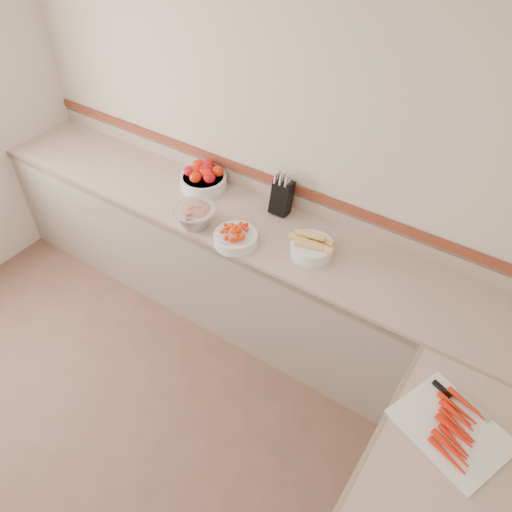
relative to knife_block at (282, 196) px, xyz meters
The scene contains 9 objects.
ground_plane 2.17m from the knife_block, 95.56° to the right, with size 4.00×4.00×0.00m, color brown.
back_wall 0.35m from the knife_block, 151.59° to the left, with size 4.00×4.00×0.00m, color beige.
counter_back 0.64m from the knife_block, 129.59° to the right, with size 4.00×0.65×1.08m.
knife_block is the anchor object (origin of this frame).
tomato_bowl 0.61m from the knife_block, behind, with size 0.33×0.33×0.16m.
cherry_tomato_bowl 0.44m from the knife_block, 98.64° to the right, with size 0.27×0.27×0.15m.
corn_bowl 0.45m from the knife_block, 34.38° to the right, with size 0.29×0.26×0.16m.
rhubarb_bowl 0.58m from the knife_block, 131.75° to the right, with size 0.28×0.28×0.16m.
cutting_board 1.71m from the knife_block, 32.34° to the right, with size 0.56×0.50×0.07m.
Camera 1 is at (1.51, -0.39, 2.95)m, focal length 35.00 mm.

